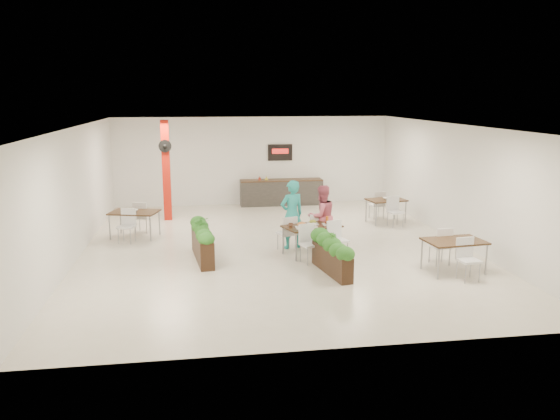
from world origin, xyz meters
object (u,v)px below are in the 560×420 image
object	(u,v)px
planter_right	(332,252)
diner_man	(292,214)
main_table	(312,230)
planter_left	(202,239)
diner_woman	(322,216)
side_table_a	(134,215)
side_table_b	(386,203)
side_table_c	(454,245)
service_counter	(281,192)
red_column	(166,169)

from	to	relation	value
planter_right	diner_man	bearing A→B (deg)	103.90
main_table	planter_left	size ratio (longest dim) A/B	0.94
diner_woman	side_table_a	bearing A→B (deg)	-38.39
diner_man	diner_woman	distance (m)	0.80
diner_man	planter_right	distance (m)	2.30
main_table	side_table_a	distance (m)	5.20
diner_woman	side_table_a	size ratio (longest dim) A/B	0.99
side_table_b	diner_woman	bearing A→B (deg)	-147.20
side_table_c	planter_left	bearing A→B (deg)	156.62
service_counter	diner_man	xyz separation A→B (m)	(-0.60, -5.77, 0.41)
diner_woman	side_table_c	size ratio (longest dim) A/B	1.00
service_counter	red_column	bearing A→B (deg)	-155.00
side_table_b	planter_left	bearing A→B (deg)	-161.49
service_counter	diner_man	size ratio (longest dim) A/B	1.66
diner_woman	main_table	bearing A→B (deg)	39.07
main_table	side_table_c	xyz separation A→B (m)	(2.91, -1.86, -0.00)
service_counter	planter_right	world-z (taller)	service_counter
service_counter	planter_right	size ratio (longest dim) A/B	1.68
planter_right	side_table_c	size ratio (longest dim) A/B	1.08
service_counter	side_table_b	distance (m)	4.36
side_table_a	side_table_b	xyz separation A→B (m)	(7.65, 0.71, -0.01)
red_column	planter_left	xyz separation A→B (m)	(1.06, -4.61, -1.12)
red_column	service_counter	size ratio (longest dim) A/B	1.07
side_table_a	side_table_b	size ratio (longest dim) A/B	1.00
side_table_b	side_table_c	world-z (taller)	same
diner_man	side_table_b	xyz separation A→B (m)	(3.44, 2.46, -0.28)
planter_right	side_table_b	distance (m)	5.49
main_table	planter_right	bearing A→B (deg)	-84.40
main_table	service_counter	bearing A→B (deg)	88.18
red_column	side_table_c	distance (m)	9.34
main_table	planter_left	world-z (taller)	planter_left
diner_woman	planter_left	world-z (taller)	diner_woman
red_column	main_table	xyz separation A→B (m)	(3.79, -4.56, -1.01)
service_counter	diner_man	distance (m)	5.81
side_table_c	planter_right	bearing A→B (deg)	167.68
service_counter	side_table_a	distance (m)	6.27
planter_left	side_table_c	xyz separation A→B (m)	(5.65, -1.82, 0.11)
side_table_a	diner_man	bearing A→B (deg)	-6.90
diner_woman	planter_right	xyz separation A→B (m)	(-0.26, -2.19, -0.34)
service_counter	side_table_b	size ratio (longest dim) A/B	1.80
main_table	side_table_a	bearing A→B (deg)	152.40
main_table	side_table_a	world-z (taller)	same
diner_woman	planter_right	bearing A→B (deg)	64.17
planter_left	side_table_b	size ratio (longest dim) A/B	1.23
side_table_a	side_table_c	world-z (taller)	same
planter_left	side_table_c	size ratio (longest dim) A/B	1.24
side_table_c	side_table_a	bearing A→B (deg)	144.86
red_column	diner_woman	distance (m)	5.79
planter_right	side_table_b	size ratio (longest dim) A/B	1.07
red_column	side_table_a	xyz separation A→B (m)	(-0.81, -2.15, -1.01)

